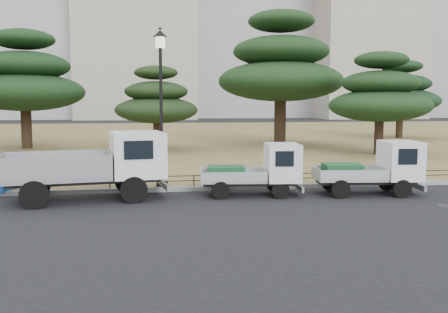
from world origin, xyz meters
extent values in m
plane|color=black|center=(0.00, 0.00, 0.00)|extent=(220.00, 220.00, 0.00)
cube|color=olive|center=(0.00, 30.60, 0.07)|extent=(120.00, 56.00, 0.15)
cube|color=gray|center=(0.00, 2.60, 0.08)|extent=(120.00, 0.25, 0.16)
cylinder|color=black|center=(-3.09, 0.66, 0.43)|extent=(0.88, 0.30, 0.86)
cylinder|color=black|center=(-3.39, 2.52, 0.43)|extent=(0.88, 0.30, 0.86)
cylinder|color=black|center=(-6.03, 0.20, 0.43)|extent=(0.88, 0.30, 0.86)
cylinder|color=black|center=(-6.32, 2.06, 0.43)|extent=(0.88, 0.30, 0.86)
cube|color=#2D2D30|center=(-4.67, 1.37, 0.66)|extent=(4.91, 1.76, 0.15)
cube|color=gray|center=(-5.52, 1.23, 1.15)|extent=(3.59, 2.38, 0.84)
cube|color=white|center=(-2.99, 1.63, 1.47)|extent=(1.97, 2.28, 1.47)
cylinder|color=black|center=(1.70, 0.70, 0.30)|extent=(0.61, 0.21, 0.59)
cylinder|color=black|center=(1.83, 2.00, 0.30)|extent=(0.61, 0.21, 0.59)
cylinder|color=black|center=(-0.27, 0.88, 0.30)|extent=(0.61, 0.21, 0.59)
cylinder|color=black|center=(-0.15, 2.18, 0.30)|extent=(0.61, 0.21, 0.59)
cube|color=#2D2D30|center=(0.81, 1.44, 0.44)|extent=(3.25, 1.03, 0.14)
cube|color=#AEB0B6|center=(0.23, 1.49, 0.70)|extent=(2.32, 1.55, 0.40)
cube|color=silver|center=(1.93, 1.33, 1.14)|extent=(1.24, 1.56, 1.28)
cube|color=#17502B|center=(0.01, 1.51, 0.80)|extent=(1.29, 0.99, 0.44)
cylinder|color=black|center=(5.78, 0.25, 0.31)|extent=(0.64, 0.23, 0.62)
cylinder|color=black|center=(5.92, 1.62, 0.31)|extent=(0.64, 0.23, 0.62)
cylinder|color=black|center=(3.71, 0.46, 0.31)|extent=(0.64, 0.23, 0.62)
cylinder|color=black|center=(3.85, 1.83, 0.31)|extent=(0.64, 0.23, 0.62)
cube|color=#2D2D30|center=(4.85, 1.04, 0.46)|extent=(3.42, 1.11, 0.15)
cube|color=#AFB2B6|center=(4.24, 1.10, 0.74)|extent=(2.45, 1.64, 0.42)
cube|color=white|center=(6.03, 0.92, 1.19)|extent=(1.32, 1.65, 1.32)
cube|color=#165026|center=(4.01, 1.13, 0.84)|extent=(1.36, 1.05, 0.46)
cylinder|color=black|center=(-2.15, 2.90, 0.23)|extent=(0.42, 0.42, 0.15)
cylinder|color=black|center=(-2.15, 2.90, 2.70)|extent=(0.12, 0.12, 4.80)
cylinder|color=white|center=(-2.15, 2.90, 5.30)|extent=(0.38, 0.38, 0.38)
cone|color=black|center=(-2.15, 2.90, 5.61)|extent=(0.50, 0.50, 0.24)
cylinder|color=black|center=(0.00, 2.75, 0.35)|extent=(38.00, 0.03, 0.03)
cylinder|color=black|center=(0.00, 2.75, 0.53)|extent=(38.00, 0.03, 0.03)
cylinder|color=black|center=(0.00, 2.75, 0.35)|extent=(0.04, 0.04, 0.40)
cylinder|color=#2D2D30|center=(6.50, -1.20, 0.01)|extent=(0.60, 0.60, 0.01)
cylinder|color=black|center=(-10.63, 19.18, 1.66)|extent=(0.68, 0.68, 3.02)
ellipsoid|color=black|center=(-10.63, 19.18, 3.84)|extent=(7.74, 7.74, 2.48)
ellipsoid|color=black|center=(-10.63, 19.18, 5.54)|extent=(5.91, 5.91, 1.89)
ellipsoid|color=black|center=(-10.63, 19.18, 7.24)|extent=(4.08, 4.08, 1.31)
cylinder|color=black|center=(-2.14, 16.77, 1.19)|extent=(0.47, 0.47, 2.08)
ellipsoid|color=black|center=(-2.14, 16.77, 2.70)|extent=(5.24, 5.24, 1.68)
ellipsoid|color=black|center=(-2.14, 16.77, 3.87)|extent=(4.00, 4.00, 1.28)
ellipsoid|color=black|center=(-2.14, 16.77, 5.04)|extent=(2.77, 2.77, 0.88)
cylinder|color=black|center=(6.59, 19.34, 1.99)|extent=(0.83, 0.83, 3.68)
ellipsoid|color=#193317|center=(6.59, 19.34, 4.66)|extent=(8.85, 8.85, 2.83)
ellipsoid|color=#193317|center=(6.59, 19.34, 6.73)|extent=(6.76, 6.76, 2.16)
ellipsoid|color=#193317|center=(6.59, 19.34, 8.80)|extent=(4.67, 4.67, 1.49)
cylinder|color=black|center=(10.68, 12.29, 1.31)|extent=(0.52, 0.52, 2.32)
ellipsoid|color=#183216|center=(10.68, 12.29, 2.99)|extent=(5.89, 5.89, 1.89)
ellipsoid|color=#183216|center=(10.68, 12.29, 4.30)|extent=(4.50, 4.50, 1.44)
ellipsoid|color=#183216|center=(10.68, 12.29, 5.60)|extent=(3.11, 3.11, 0.99)
cylinder|color=black|center=(18.51, 24.76, 1.43)|extent=(0.58, 0.58, 2.57)
ellipsoid|color=black|center=(18.51, 24.76, 3.30)|extent=(6.56, 6.56, 2.10)
ellipsoid|color=black|center=(18.51, 24.76, 4.74)|extent=(5.01, 5.01, 1.60)
ellipsoid|color=black|center=(18.51, 24.76, 6.19)|extent=(3.46, 3.46, 1.11)
camera|label=1|loc=(-2.53, -15.19, 3.20)|focal=40.00mm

